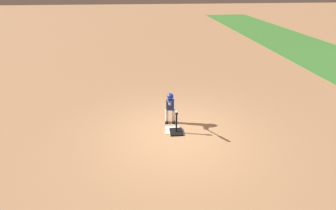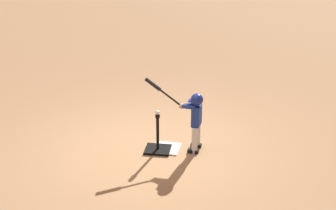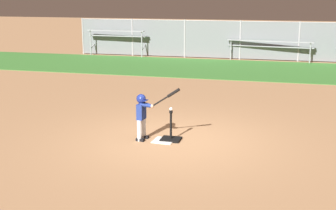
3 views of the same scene
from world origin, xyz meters
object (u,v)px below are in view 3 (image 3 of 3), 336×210
object	(u,v)px
batter_child	(143,111)
bleachers_far_right	(123,41)
bleachers_center	(272,49)
baseball	(171,109)
batting_tee	(171,136)

from	to	relation	value
batter_child	bleachers_far_right	distance (m)	14.57
batter_child	bleachers_center	distance (m)	13.61
baseball	bleachers_far_right	world-z (taller)	bleachers_far_right
bleachers_far_right	bleachers_center	bearing A→B (deg)	-0.98
batter_child	bleachers_center	bearing A→B (deg)	80.82
batter_child	baseball	bearing A→B (deg)	12.05
batting_tee	batter_child	xyz separation A→B (m)	(-0.58, -0.12, 0.56)
batting_tee	baseball	xyz separation A→B (m)	(-0.00, 0.00, 0.60)
batting_tee	batter_child	bearing A→B (deg)	-167.95
batting_tee	bleachers_far_right	distance (m)	14.69
batting_tee	batter_child	size ratio (longest dim) A/B	0.54
batting_tee	bleachers_far_right	size ratio (longest dim) A/B	0.22
bleachers_far_right	bleachers_center	size ratio (longest dim) A/B	0.75
batting_tee	bleachers_center	xyz separation A→B (m)	(1.59, 13.31, 0.38)
batter_child	bleachers_center	world-z (taller)	batter_child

